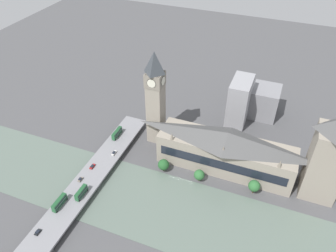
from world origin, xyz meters
TOP-DOWN VIEW (x-y plane):
  - ground_plane at (0.00, 0.00)m, footprint 600.00×600.00m
  - river_water at (-31.40, 0.00)m, footprint 50.80×360.00m
  - parliament_hall at (14.04, -8.00)m, footprint 22.54×85.68m
  - clock_tower at (24.15, 44.01)m, footprint 11.53×11.53m
  - victoria_tower at (14.09, -64.53)m, footprint 19.39×19.39m
  - road_bridge at (-31.40, 65.55)m, footprint 133.61×16.72m
  - double_decker_bus_lead at (11.51, 68.92)m, footprint 11.46×2.48m
  - double_decker_bus_mid at (-43.65, 62.19)m, footprint 10.12×2.49m
  - double_decker_bus_rear at (-54.32, 69.44)m, footprint 11.23×2.52m
  - car_northbound_lead at (-5.57, 61.98)m, footprint 4.74×1.77m
  - car_northbound_mid at (-33.82, 69.62)m, footprint 3.86×1.81m
  - car_northbound_tail at (-21.61, 68.73)m, footprint 4.69×1.88m
  - car_southbound_lead at (-73.42, 69.51)m, footprint 3.82×1.90m
  - city_block_west at (82.74, -22.28)m, footprint 23.21×20.43m
  - city_block_center at (67.14, -5.06)m, footprint 26.93×14.19m
  - tree_embankment_near at (-3.63, 3.33)m, footprint 6.65×6.65m
  - tree_embankment_mid at (-3.81, 27.11)m, footprint 7.22×7.22m
  - tree_embankment_far at (-1.23, -29.82)m, footprint 7.04×7.04m

SIDE VIEW (x-z plane):
  - ground_plane at x=0.00m, z-range 0.00..0.00m
  - river_water at x=-31.40m, z-range 0.00..0.30m
  - road_bridge at x=-31.40m, z-range 1.35..5.85m
  - tree_embankment_near at x=-3.63m, z-range 0.92..9.44m
  - car_northbound_tail at x=-21.61m, z-range 4.52..5.84m
  - car_northbound_mid at x=-33.82m, z-range 4.49..5.92m
  - car_northbound_lead at x=-5.57m, z-range 4.51..5.90m
  - car_southbound_lead at x=-73.42m, z-range 4.49..5.94m
  - tree_embankment_mid at x=-3.81m, z-range 0.89..9.91m
  - tree_embankment_far at x=-1.23m, z-range 1.40..11.29m
  - double_decker_bus_mid at x=-43.65m, z-range 4.75..9.56m
  - double_decker_bus_lead at x=11.51m, z-range 4.74..9.63m
  - double_decker_bus_rear at x=-54.32m, z-range 4.74..9.70m
  - city_block_west at x=82.74m, z-range 0.00..23.56m
  - parliament_hall at x=14.04m, z-range -0.11..28.61m
  - city_block_center at x=67.14m, z-range 0.00..35.30m
  - victoria_tower at x=14.09m, z-range -2.00..57.02m
  - clock_tower at x=24.15m, z-range 2.41..70.67m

